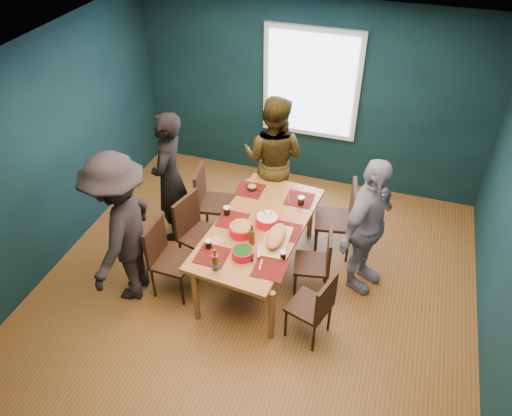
# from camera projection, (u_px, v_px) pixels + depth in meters

# --- Properties ---
(room) EXTENTS (5.01, 5.01, 2.71)m
(room) POSITION_uv_depth(u_px,v_px,m) (263.00, 182.00, 5.28)
(room) COLOR brown
(room) RESTS_ON ground
(dining_table) EXTENTS (1.15, 2.02, 0.74)m
(dining_table) POSITION_uv_depth(u_px,v_px,m) (259.00, 230.00, 5.74)
(dining_table) COLOR #AA6633
(dining_table) RESTS_ON floor
(chair_left_far) EXTENTS (0.50, 0.50, 0.97)m
(chair_left_far) POSITION_uv_depth(u_px,v_px,m) (209.00, 197.00, 6.42)
(chair_left_far) COLOR black
(chair_left_far) RESTS_ON floor
(chair_left_mid) EXTENTS (0.54, 0.54, 0.98)m
(chair_left_mid) POSITION_uv_depth(u_px,v_px,m) (195.00, 228.00, 5.92)
(chair_left_mid) COLOR black
(chair_left_mid) RESTS_ON floor
(chair_left_near) EXTENTS (0.44, 0.44, 0.94)m
(chair_left_near) POSITION_uv_depth(u_px,v_px,m) (165.00, 254.00, 5.60)
(chair_left_near) COLOR black
(chair_left_near) RESTS_ON floor
(chair_right_far) EXTENTS (0.53, 0.53, 1.01)m
(chair_right_far) POSITION_uv_depth(u_px,v_px,m) (342.00, 214.00, 6.10)
(chair_right_far) COLOR black
(chair_right_far) RESTS_ON floor
(chair_right_mid) EXTENTS (0.46, 0.46, 0.87)m
(chair_right_mid) POSITION_uv_depth(u_px,v_px,m) (320.00, 259.00, 5.59)
(chair_right_mid) COLOR black
(chair_right_mid) RESTS_ON floor
(chair_right_near) EXTENTS (0.49, 0.49, 0.87)m
(chair_right_near) POSITION_uv_depth(u_px,v_px,m) (317.00, 304.00, 5.07)
(chair_right_near) COLOR black
(chair_right_near) RESTS_ON floor
(person_far_left) EXTENTS (0.50, 0.69, 1.76)m
(person_far_left) POSITION_uv_depth(u_px,v_px,m) (170.00, 178.00, 6.21)
(person_far_left) COLOR black
(person_far_left) RESTS_ON floor
(person_back) EXTENTS (0.91, 0.73, 1.77)m
(person_back) POSITION_uv_depth(u_px,v_px,m) (273.00, 159.00, 6.55)
(person_back) COLOR black
(person_back) RESTS_ON floor
(person_right) EXTENTS (0.77, 1.09, 1.72)m
(person_right) POSITION_uv_depth(u_px,v_px,m) (367.00, 227.00, 5.49)
(person_right) COLOR silver
(person_right) RESTS_ON floor
(person_near_left) EXTENTS (0.81, 1.26, 1.85)m
(person_near_left) POSITION_uv_depth(u_px,v_px,m) (121.00, 230.00, 5.35)
(person_near_left) COLOR black
(person_near_left) RESTS_ON floor
(bowl_salad) EXTENTS (0.28, 0.28, 0.11)m
(bowl_salad) POSITION_uv_depth(u_px,v_px,m) (241.00, 229.00, 5.55)
(bowl_salad) COLOR red
(bowl_salad) RESTS_ON dining_table
(bowl_dumpling) EXTENTS (0.28, 0.28, 0.26)m
(bowl_dumpling) POSITION_uv_depth(u_px,v_px,m) (267.00, 220.00, 5.68)
(bowl_dumpling) COLOR red
(bowl_dumpling) RESTS_ON dining_table
(bowl_herbs) EXTENTS (0.23, 0.23, 0.10)m
(bowl_herbs) POSITION_uv_depth(u_px,v_px,m) (243.00, 253.00, 5.26)
(bowl_herbs) COLOR red
(bowl_herbs) RESTS_ON dining_table
(cutting_board) EXTENTS (0.34, 0.68, 0.15)m
(cutting_board) POSITION_uv_depth(u_px,v_px,m) (276.00, 237.00, 5.43)
(cutting_board) COLOR tan
(cutting_board) RESTS_ON dining_table
(small_bowl) EXTENTS (0.13, 0.13, 0.05)m
(small_bowl) POSITION_uv_depth(u_px,v_px,m) (252.00, 188.00, 6.24)
(small_bowl) COLOR black
(small_bowl) RESTS_ON dining_table
(beer_bottle_a) EXTENTS (0.07, 0.07, 0.27)m
(beer_bottle_a) POSITION_uv_depth(u_px,v_px,m) (215.00, 262.00, 5.08)
(beer_bottle_a) COLOR #4D2F0D
(beer_bottle_a) RESTS_ON dining_table
(beer_bottle_b) EXTENTS (0.07, 0.07, 0.27)m
(beer_bottle_b) POSITION_uv_depth(u_px,v_px,m) (252.00, 237.00, 5.39)
(beer_bottle_b) COLOR #4D2F0D
(beer_bottle_b) RESTS_ON dining_table
(cola_glass_a) EXTENTS (0.07, 0.07, 0.10)m
(cola_glass_a) POSITION_uv_depth(u_px,v_px,m) (209.00, 244.00, 5.37)
(cola_glass_a) COLOR black
(cola_glass_a) RESTS_ON dining_table
(cola_glass_b) EXTENTS (0.07, 0.07, 0.09)m
(cola_glass_b) POSITION_uv_depth(u_px,v_px,m) (283.00, 255.00, 5.24)
(cola_glass_b) COLOR black
(cola_glass_b) RESTS_ON dining_table
(cola_glass_c) EXTENTS (0.08, 0.08, 0.11)m
(cola_glass_c) POSITION_uv_depth(u_px,v_px,m) (301.00, 200.00, 5.97)
(cola_glass_c) COLOR black
(cola_glass_c) RESTS_ON dining_table
(cola_glass_d) EXTENTS (0.08, 0.08, 0.11)m
(cola_glass_d) POSITION_uv_depth(u_px,v_px,m) (227.00, 210.00, 5.82)
(cola_glass_d) COLOR black
(cola_glass_d) RESTS_ON dining_table
(napkin_a) EXTENTS (0.19, 0.19, 0.00)m
(napkin_a) POSITION_uv_depth(u_px,v_px,m) (290.00, 228.00, 5.66)
(napkin_a) COLOR #E66068
(napkin_a) RESTS_ON dining_table
(napkin_b) EXTENTS (0.17, 0.17, 0.00)m
(napkin_b) POSITION_uv_depth(u_px,v_px,m) (216.00, 241.00, 5.49)
(napkin_b) COLOR #E66068
(napkin_b) RESTS_ON dining_table
(napkin_c) EXTENTS (0.20, 0.20, 0.00)m
(napkin_c) POSITION_uv_depth(u_px,v_px,m) (267.00, 278.00, 5.05)
(napkin_c) COLOR #E66068
(napkin_c) RESTS_ON dining_table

